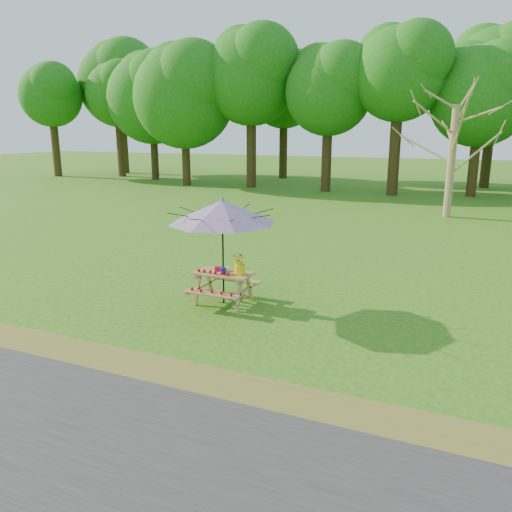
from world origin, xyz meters
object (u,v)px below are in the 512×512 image
at_px(picnic_table, 224,288).
at_px(bare_tree, 461,55).
at_px(flower_bucket, 240,262).
at_px(patio_umbrella, 222,212).

bearing_deg(picnic_table, bare_tree, 74.66).
relative_size(bare_tree, picnic_table, 7.99).
height_order(bare_tree, flower_bucket, bare_tree).
xyz_separation_m(bare_tree, picnic_table, (-3.68, -13.40, -6.08)).
bearing_deg(bare_tree, picnic_table, -105.34).
xyz_separation_m(picnic_table, patio_umbrella, (0.00, 0.00, 1.62)).
distance_m(bare_tree, picnic_table, 15.17).
height_order(bare_tree, picnic_table, bare_tree).
bearing_deg(patio_umbrella, flower_bucket, 3.33).
distance_m(bare_tree, flower_bucket, 14.83).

